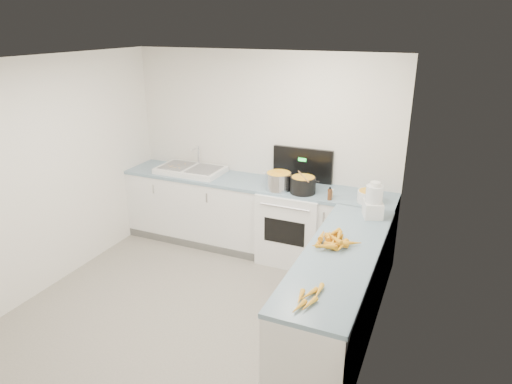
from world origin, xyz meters
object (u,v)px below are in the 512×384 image
at_px(extract_bottle, 330,195).
at_px(mixing_bowl, 370,197).
at_px(steel_pot, 279,182).
at_px(stove, 293,223).
at_px(spice_jar, 331,194).
at_px(sink, 191,170).
at_px(food_processor, 374,202).
at_px(black_pot, 303,186).

bearing_deg(extract_bottle, mixing_bowl, 14.70).
distance_m(steel_pot, mixing_bowl, 1.07).
distance_m(stove, spice_jar, 0.71).
height_order(sink, mixing_bowl, sink).
height_order(spice_jar, food_processor, food_processor).
relative_size(stove, extract_bottle, 10.78).
bearing_deg(mixing_bowl, food_processor, -75.92).
height_order(black_pot, extract_bottle, black_pot).
bearing_deg(stove, extract_bottle, -23.90).
xyz_separation_m(steel_pot, mixing_bowl, (1.07, 0.02, -0.03)).
relative_size(stove, black_pot, 4.59).
xyz_separation_m(black_pot, spice_jar, (0.34, -0.01, -0.05)).
distance_m(stove, extract_bottle, 0.75).
bearing_deg(black_pot, mixing_bowl, 1.38).
bearing_deg(steel_pot, extract_bottle, -7.85).
distance_m(extract_bottle, spice_jar, 0.09).
bearing_deg(stove, black_pot, -40.89).
bearing_deg(food_processor, black_pot, 156.59).
relative_size(stove, spice_jar, 17.33).
relative_size(stove, mixing_bowl, 4.90).
bearing_deg(extract_bottle, food_processor, -28.42).
height_order(stove, spice_jar, stove).
height_order(mixing_bowl, spice_jar, mixing_bowl).
height_order(black_pot, spice_jar, black_pot).
bearing_deg(spice_jar, extract_bottle, -84.49).
xyz_separation_m(sink, extract_bottle, (1.94, -0.23, 0.03)).
bearing_deg(spice_jar, steel_pot, 179.83).
bearing_deg(sink, stove, -0.62).
distance_m(spice_jar, food_processor, 0.66).
bearing_deg(food_processor, steel_pot, 162.34).
distance_m(sink, black_pot, 1.60).
bearing_deg(spice_jar, food_processor, -34.87).
xyz_separation_m(spice_jar, food_processor, (0.53, -0.37, 0.12)).
xyz_separation_m(black_pot, food_processor, (0.87, -0.38, 0.07)).
xyz_separation_m(stove, mixing_bowl, (0.91, -0.10, 0.53)).
bearing_deg(sink, spice_jar, -4.28).
relative_size(steel_pot, spice_jar, 3.95).
bearing_deg(extract_bottle, spice_jar, 95.51).
xyz_separation_m(steel_pot, black_pot, (0.30, 0.00, -0.01)).
xyz_separation_m(black_pot, extract_bottle, (0.34, -0.09, -0.02)).
height_order(steel_pot, mixing_bowl, steel_pot).
distance_m(sink, spice_jar, 1.93).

